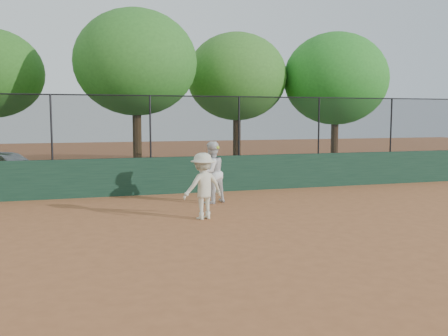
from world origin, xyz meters
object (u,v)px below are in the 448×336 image
object	(u,v)px
player_main	(203,186)
tree_3	(237,77)
parked_car	(4,168)
tree_2	(136,63)
tree_4	(336,79)
player_second	(211,172)

from	to	relation	value
player_main	tree_3	world-z (taller)	tree_3
parked_car	tree_2	xyz separation A→B (m)	(4.91, 0.91, 3.99)
tree_3	tree_4	size ratio (longest dim) A/B	0.98
player_main	tree_2	bearing A→B (deg)	93.21
parked_car	tree_3	bearing A→B (deg)	-48.84
player_main	tree_3	bearing A→B (deg)	67.30
parked_car	player_main	size ratio (longest dim) A/B	2.15
parked_car	tree_4	bearing A→B (deg)	-56.92
tree_2	tree_4	size ratio (longest dim) A/B	1.04
parked_car	player_main	distance (m)	9.44
tree_3	tree_4	xyz separation A→B (m)	(4.79, -0.75, -0.04)
player_second	tree_3	distance (m)	9.95
tree_2	tree_4	distance (m)	9.84
parked_car	tree_3	xyz separation A→B (m)	(9.87, 2.94, 3.70)
parked_car	tree_3	distance (m)	10.94
tree_4	player_main	bearing A→B (deg)	-132.98
tree_2	tree_4	bearing A→B (deg)	7.53
player_main	tree_2	world-z (taller)	tree_2
tree_3	player_main	bearing A→B (deg)	-112.70
parked_car	tree_2	bearing A→B (deg)	-54.97
parked_car	tree_4	size ratio (longest dim) A/B	0.60
tree_2	tree_4	xyz separation A→B (m)	(9.75, 1.29, -0.34)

